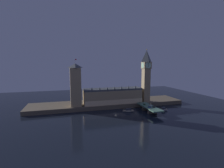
# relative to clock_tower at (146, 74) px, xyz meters

# --- Properties ---
(ground_plane) EXTENTS (400.00, 400.00, 0.00)m
(ground_plane) POSITION_rel_clock_tower_xyz_m (-53.52, -26.28, -45.73)
(ground_plane) COLOR black
(embankment) EXTENTS (220.00, 42.00, 5.49)m
(embankment) POSITION_rel_clock_tower_xyz_m (-53.52, 12.72, -42.99)
(embankment) COLOR brown
(embankment) RESTS_ON ground_plane
(parliament_hall) EXTENTS (81.33, 21.19, 25.07)m
(parliament_hall) POSITION_rel_clock_tower_xyz_m (-48.81, 4.63, -29.80)
(parliament_hall) COLOR tan
(parliament_hall) RESTS_ON embankment
(clock_tower) EXTENTS (11.79, 11.90, 75.96)m
(clock_tower) POSITION_rel_clock_tower_xyz_m (0.00, 0.00, 0.00)
(clock_tower) COLOR tan
(clock_tower) RESTS_ON embankment
(victoria_tower) EXTENTS (13.85, 13.85, 61.47)m
(victoria_tower) POSITION_rel_clock_tower_xyz_m (-99.63, 2.01, -12.41)
(victoria_tower) COLOR tan
(victoria_tower) RESTS_ON embankment
(bridge) EXTENTS (13.44, 46.00, 6.97)m
(bridge) POSITION_rel_clock_tower_xyz_m (-10.63, -31.28, -40.58)
(bridge) COLOR #4C7560
(bridge) RESTS_ON ground_plane
(car_northbound_lead) EXTENTS (1.98, 3.94, 1.38)m
(car_northbound_lead) POSITION_rel_clock_tower_xyz_m (-13.58, -23.33, -38.12)
(car_northbound_lead) COLOR #235633
(car_northbound_lead) RESTS_ON bridge
(car_northbound_trail) EXTENTS (2.04, 4.63, 1.52)m
(car_northbound_trail) POSITION_rel_clock_tower_xyz_m (-13.58, -37.11, -38.05)
(car_northbound_trail) COLOR navy
(car_northbound_trail) RESTS_ON bridge
(car_southbound_lead) EXTENTS (1.86, 4.40, 1.36)m
(car_southbound_lead) POSITION_rel_clock_tower_xyz_m (-7.67, -37.36, -38.13)
(car_southbound_lead) COLOR black
(car_southbound_lead) RESTS_ON bridge
(car_southbound_trail) EXTENTS (2.09, 4.60, 1.52)m
(car_southbound_trail) POSITION_rel_clock_tower_xyz_m (-7.67, -27.89, -38.05)
(car_southbound_trail) COLOR white
(car_southbound_trail) RESTS_ON bridge
(pedestrian_near_rail) EXTENTS (0.38, 0.38, 1.59)m
(pedestrian_near_rail) POSITION_rel_clock_tower_xyz_m (-16.54, -43.72, -37.93)
(pedestrian_near_rail) COLOR black
(pedestrian_near_rail) RESTS_ON bridge
(pedestrian_mid_walk) EXTENTS (0.38, 0.38, 1.81)m
(pedestrian_mid_walk) POSITION_rel_clock_tower_xyz_m (-4.71, -30.60, -37.81)
(pedestrian_mid_walk) COLOR black
(pedestrian_mid_walk) RESTS_ON bridge
(pedestrian_far_rail) EXTENTS (0.38, 0.38, 1.68)m
(pedestrian_far_rail) POSITION_rel_clock_tower_xyz_m (-16.54, -15.38, -37.88)
(pedestrian_far_rail) COLOR black
(pedestrian_far_rail) RESTS_ON bridge
(street_lamp_near) EXTENTS (1.34, 0.60, 7.29)m
(street_lamp_near) POSITION_rel_clock_tower_xyz_m (-16.94, -46.00, -34.22)
(street_lamp_near) COLOR #2D3333
(street_lamp_near) RESTS_ON bridge
(street_lamp_mid) EXTENTS (1.34, 0.60, 6.29)m
(street_lamp_mid) POSITION_rel_clock_tower_xyz_m (-4.31, -31.28, -34.83)
(street_lamp_mid) COLOR #2D3333
(street_lamp_mid) RESTS_ON bridge
(street_lamp_far) EXTENTS (1.34, 0.60, 7.07)m
(street_lamp_far) POSITION_rel_clock_tower_xyz_m (-16.94, -16.56, -34.35)
(street_lamp_far) COLOR #2D3333
(street_lamp_far) RESTS_ON bridge
(boat_upstream) EXTENTS (15.44, 6.17, 4.10)m
(boat_upstream) POSITION_rel_clock_tower_xyz_m (-36.29, -24.59, -44.24)
(boat_upstream) COLOR #B2A893
(boat_upstream) RESTS_ON ground_plane
(boat_downstream) EXTENTS (11.44, 7.75, 4.15)m
(boat_downstream) POSITION_rel_clock_tower_xyz_m (9.77, -31.84, -44.22)
(boat_downstream) COLOR white
(boat_downstream) RESTS_ON ground_plane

